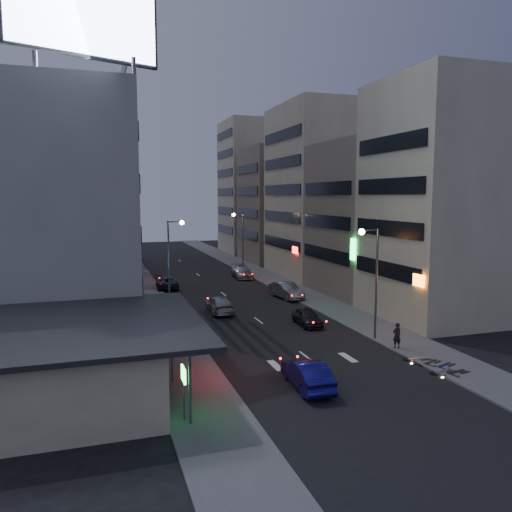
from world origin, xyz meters
name	(u,v)px	position (x,y,z in m)	size (l,w,h in m)	color
ground	(334,378)	(0.00, 0.00, 0.00)	(180.00, 180.00, 0.00)	black
sidewalk_left	(144,291)	(-8.00, 30.00, 0.06)	(4.00, 120.00, 0.12)	#4C4C4F
sidewalk_right	(280,283)	(8.00, 30.00, 0.06)	(4.00, 120.00, 0.12)	#4C4C4F
food_court	(78,358)	(-13.90, 2.00, 1.98)	(11.00, 13.00, 3.88)	beige
white_building	(42,213)	(-17.00, 20.00, 9.00)	(14.00, 24.00, 18.00)	#A3A49F
shophouse_near	(440,201)	(15.00, 10.50, 10.00)	(10.00, 11.00, 20.00)	beige
shophouse_mid	(373,219)	(15.50, 22.00, 8.00)	(11.00, 12.00, 16.00)	gray
shophouse_far	(317,192)	(15.00, 35.00, 11.00)	(10.00, 14.00, 22.00)	beige
far_left_a	(73,199)	(-15.50, 45.00, 10.00)	(11.00, 10.00, 20.00)	#A3A49F
far_left_b	(73,215)	(-16.00, 58.00, 7.50)	(12.00, 10.00, 15.00)	slate
far_right_a	(280,205)	(15.50, 50.00, 9.00)	(11.00, 12.00, 18.00)	gray
far_right_b	(256,187)	(16.00, 64.00, 12.00)	(12.00, 12.00, 24.00)	beige
billboard	(84,18)	(-12.99, 9.97, 21.66)	(9.52, 3.75, 6.20)	#595B60
street_lamp_right_near	(372,267)	(5.90, 6.00, 5.36)	(1.60, 0.44, 8.02)	#595B60
street_lamp_left	(173,250)	(-5.90, 22.00, 5.36)	(1.60, 0.44, 8.02)	#595B60
street_lamp_right_far	(240,233)	(5.90, 40.00, 5.36)	(1.60, 0.44, 8.02)	#595B60
parked_car_right_near	(307,317)	(3.29, 11.35, 0.68)	(1.62, 4.02, 1.37)	#27282C
parked_car_right_mid	(286,290)	(5.60, 21.89, 0.81)	(1.72, 4.93, 1.62)	#96999D
parked_car_left	(167,282)	(-5.30, 31.07, 0.70)	(2.33, 5.05, 1.40)	#2B2C31
parked_car_right_far	(242,272)	(4.88, 35.65, 0.77)	(2.15, 5.30, 1.54)	#A5AAAD
road_car_blue	(307,374)	(-2.09, -0.87, 0.76)	(1.62, 4.64, 1.53)	navy
road_car_silver	(220,305)	(-2.40, 17.81, 0.73)	(2.04, 5.03, 1.46)	#9C9EA4
person	(397,335)	(6.47, 3.50, 1.00)	(0.64, 0.42, 1.75)	black
scooter_black_a	(463,359)	(7.78, -1.40, 0.73)	(2.01, 0.67, 1.23)	black
scooter_silver_a	(450,359)	(7.13, -1.03, 0.70)	(1.91, 0.64, 1.17)	gray
scooter_blue	(448,353)	(7.83, -0.07, 0.71)	(1.93, 0.64, 1.18)	navy
scooter_black_b	(434,350)	(7.35, 0.69, 0.71)	(1.93, 0.64, 1.18)	black
scooter_silver_b	(427,348)	(7.17, 1.15, 0.73)	(1.99, 0.66, 1.22)	#A0A2A7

